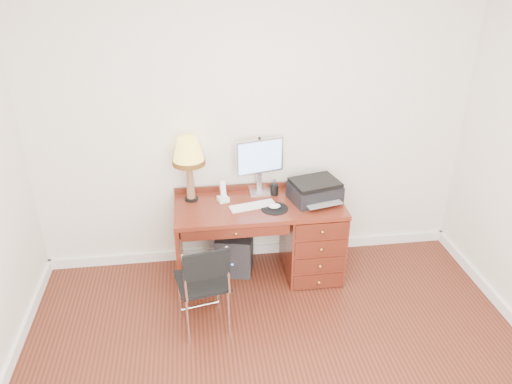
{
  "coord_description": "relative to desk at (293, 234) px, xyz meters",
  "views": [
    {
      "loc": [
        -0.55,
        -2.46,
        2.86
      ],
      "look_at": [
        -0.06,
        1.2,
        0.98
      ],
      "focal_mm": 35.0,
      "sensor_mm": 36.0,
      "label": 1
    }
  ],
  "objects": [
    {
      "name": "room_shell",
      "position": [
        -0.32,
        -0.77,
        -0.36
      ],
      "size": [
        4.0,
        4.0,
        4.0
      ],
      "color": "silver",
      "rests_on": "ground"
    },
    {
      "name": "desk",
      "position": [
        0.0,
        0.0,
        0.0
      ],
      "size": [
        1.5,
        0.67,
        0.75
      ],
      "color": "maroon",
      "rests_on": "ground"
    },
    {
      "name": "monitor",
      "position": [
        -0.28,
        0.24,
        0.66
      ],
      "size": [
        0.45,
        0.19,
        0.52
      ],
      "rotation": [
        0.0,
        0.0,
        0.24
      ],
      "color": "silver",
      "rests_on": "desk"
    },
    {
      "name": "keyboard",
      "position": [
        -0.39,
        -0.04,
        0.34
      ],
      "size": [
        0.42,
        0.2,
        0.02
      ],
      "primitive_type": "cube",
      "rotation": [
        0.0,
        0.0,
        0.22
      ],
      "color": "white",
      "rests_on": "desk"
    },
    {
      "name": "mouse_pad",
      "position": [
        -0.2,
        -0.11,
        0.35
      ],
      "size": [
        0.24,
        0.24,
        0.05
      ],
      "color": "black",
      "rests_on": "desk"
    },
    {
      "name": "printer",
      "position": [
        0.18,
        0.02,
        0.43
      ],
      "size": [
        0.49,
        0.42,
        0.19
      ],
      "rotation": [
        0.0,
        0.0,
        0.24
      ],
      "color": "black",
      "rests_on": "desk"
    },
    {
      "name": "leg_lamp",
      "position": [
        -0.92,
        0.16,
        0.77
      ],
      "size": [
        0.29,
        0.29,
        0.59
      ],
      "color": "black",
      "rests_on": "desk"
    },
    {
      "name": "phone",
      "position": [
        -0.63,
        0.09,
        0.39
      ],
      "size": [
        0.11,
        0.11,
        0.2
      ],
      "rotation": [
        0.0,
        0.0,
        0.3
      ],
      "color": "white",
      "rests_on": "desk"
    },
    {
      "name": "pen_cup",
      "position": [
        -0.16,
        0.16,
        0.39
      ],
      "size": [
        0.08,
        0.08,
        0.1
      ],
      "primitive_type": "cylinder",
      "color": "black",
      "rests_on": "desk"
    },
    {
      "name": "chair",
      "position": [
        -0.86,
        -0.7,
        0.09
      ],
      "size": [
        0.46,
        0.46,
        0.82
      ],
      "rotation": [
        0.0,
        0.0,
        0.19
      ],
      "color": "black",
      "rests_on": "ground"
    },
    {
      "name": "equipment_box",
      "position": [
        -0.54,
        0.1,
        -0.22
      ],
      "size": [
        0.4,
        0.4,
        0.39
      ],
      "primitive_type": "cube",
      "rotation": [
        0.0,
        0.0,
        -0.21
      ],
      "color": "black",
      "rests_on": "ground"
    }
  ]
}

